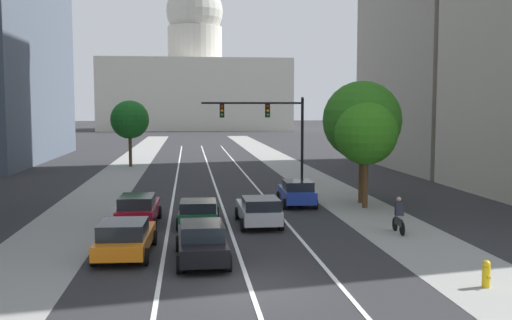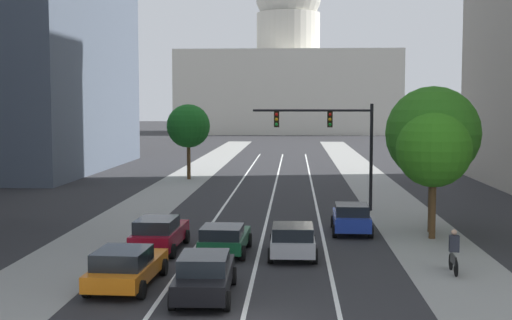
# 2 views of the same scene
# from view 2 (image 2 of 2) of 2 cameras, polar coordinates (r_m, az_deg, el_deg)

# --- Properties ---
(ground_plane) EXTENTS (400.00, 400.00, 0.00)m
(ground_plane) POSITION_cam_2_polar(r_m,az_deg,el_deg) (59.60, 1.73, -1.63)
(ground_plane) COLOR #2B2B2D
(sidewalk_left) EXTENTS (4.07, 130.00, 0.01)m
(sidewalk_left) POSITION_cam_2_polar(r_m,az_deg,el_deg) (55.44, -6.67, -2.13)
(sidewalk_left) COLOR gray
(sidewalk_left) RESTS_ON ground
(sidewalk_right) EXTENTS (4.07, 130.00, 0.01)m
(sidewalk_right) POSITION_cam_2_polar(r_m,az_deg,el_deg) (54.99, 9.93, -2.22)
(sidewalk_right) COLOR gray
(sidewalk_right) RESTS_ON ground
(lane_stripe_left) EXTENTS (0.16, 90.00, 0.01)m
(lane_stripe_left) POSITION_cam_2_polar(r_m,az_deg,el_deg) (44.93, -2.56, -3.69)
(lane_stripe_left) COLOR white
(lane_stripe_left) RESTS_ON ground
(lane_stripe_center) EXTENTS (0.16, 90.00, 0.01)m
(lane_stripe_center) POSITION_cam_2_polar(r_m,az_deg,el_deg) (44.73, 1.23, -3.72)
(lane_stripe_center) COLOR white
(lane_stripe_center) RESTS_ON ground
(lane_stripe_right) EXTENTS (0.16, 90.00, 0.01)m
(lane_stripe_right) POSITION_cam_2_polar(r_m,az_deg,el_deg) (44.72, 5.03, -3.74)
(lane_stripe_right) COLOR white
(lane_stripe_right) RESTS_ON ground
(capitol_building) EXTENTS (48.41, 24.96, 39.42)m
(capitol_building) POSITION_cam_2_polar(r_m,az_deg,el_deg) (155.76, 2.69, 6.90)
(capitol_building) COLOR beige
(capitol_building) RESTS_ON ground
(car_crimson) EXTENTS (2.09, 4.77, 1.57)m
(car_crimson) POSITION_cam_2_polar(r_m,az_deg,el_deg) (30.94, -8.05, -6.06)
(car_crimson) COLOR maroon
(car_crimson) RESTS_ON ground
(car_silver) EXTENTS (2.07, 4.47, 1.50)m
(car_silver) POSITION_cam_2_polar(r_m,az_deg,el_deg) (29.57, 3.07, -6.58)
(car_silver) COLOR #B2B5BA
(car_silver) RESTS_ON ground
(car_orange) EXTENTS (2.26, 4.84, 1.47)m
(car_orange) POSITION_cam_2_polar(r_m,az_deg,el_deg) (25.19, -10.77, -8.70)
(car_orange) COLOR orange
(car_orange) RESTS_ON ground
(car_black) EXTENTS (2.06, 4.74, 1.52)m
(car_black) POSITION_cam_2_polar(r_m,az_deg,el_deg) (23.56, -4.31, -9.51)
(car_black) COLOR black
(car_black) RESTS_ON ground
(car_blue) EXTENTS (2.08, 4.06, 1.54)m
(car_blue) POSITION_cam_2_polar(r_m,az_deg,el_deg) (35.16, 7.95, -4.78)
(car_blue) COLOR #1E389E
(car_blue) RESTS_ON ground
(car_green) EXTENTS (2.17, 4.11, 1.38)m
(car_green) POSITION_cam_2_polar(r_m,az_deg,el_deg) (30.00, -2.65, -6.52)
(car_green) COLOR #14512D
(car_green) RESTS_ON ground
(traffic_signal_mast) EXTENTS (7.35, 0.39, 6.57)m
(traffic_signal_mast) POSITION_cam_2_polar(r_m,az_deg,el_deg) (42.09, 6.50, 2.22)
(traffic_signal_mast) COLOR black
(traffic_signal_mast) RESTS_ON ground
(cyclist) EXTENTS (0.37, 1.70, 1.72)m
(cyclist) POSITION_cam_2_polar(r_m,az_deg,el_deg) (27.75, 16.16, -7.36)
(cyclist) COLOR black
(cyclist) RESTS_ON ground
(street_tree_near_left) EXTENTS (3.77, 3.77, 6.55)m
(street_tree_near_left) POSITION_cam_2_polar(r_m,az_deg,el_deg) (59.62, -5.65, 2.83)
(street_tree_near_left) COLOR #51381E
(street_tree_near_left) RESTS_ON ground
(street_tree_near_right) EXTENTS (3.65, 3.65, 6.19)m
(street_tree_near_right) POSITION_cam_2_polar(r_m,az_deg,el_deg) (34.09, 14.59, 0.82)
(street_tree_near_right) COLOR #51381E
(street_tree_near_right) RESTS_ON ground
(street_tree_far_right) EXTENTS (4.79, 4.79, 7.46)m
(street_tree_far_right) POSITION_cam_2_polar(r_m,az_deg,el_deg) (35.78, 14.51, 2.14)
(street_tree_far_right) COLOR #51381E
(street_tree_far_right) RESTS_ON ground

